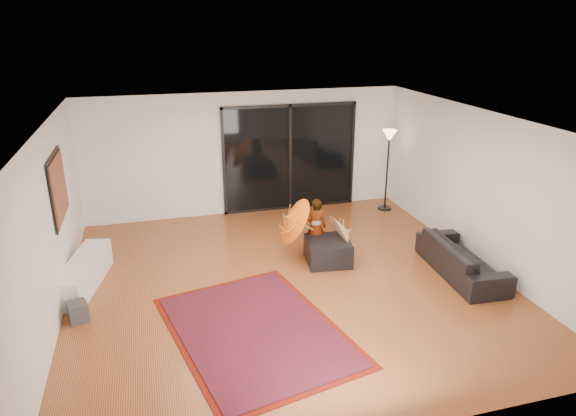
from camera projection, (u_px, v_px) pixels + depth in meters
name	position (u px, v px, depth m)	size (l,w,h in m)	color
floor	(288.00, 282.00, 8.57)	(7.00, 7.00, 0.00)	#A75A2D
ceiling	(288.00, 122.00, 7.63)	(7.00, 7.00, 0.00)	white
wall_back	(246.00, 154.00, 11.27)	(7.00, 7.00, 0.00)	silver
wall_front	(385.00, 327.00, 4.94)	(7.00, 7.00, 0.00)	silver
wall_left	(49.00, 229.00, 7.23)	(7.00, 7.00, 0.00)	silver
wall_right	(481.00, 188.00, 8.98)	(7.00, 7.00, 0.00)	silver
sliding_door	(290.00, 158.00, 11.54)	(3.06, 0.07, 2.40)	black
painting	(58.00, 188.00, 8.04)	(0.04, 1.28, 1.08)	black
media_console	(84.00, 273.00, 8.37)	(0.43, 1.71, 0.47)	white
speaker	(78.00, 312.00, 7.43)	(0.26, 0.26, 0.30)	#424244
persian_rug	(256.00, 330.00, 7.23)	(2.75, 3.41, 0.02)	#5B1107
sofa	(462.00, 258.00, 8.77)	(1.99, 0.78, 0.58)	black
ottoman	(328.00, 251.00, 9.22)	(0.75, 0.75, 0.43)	black
floor_lamp	(389.00, 147.00, 11.38)	(0.32, 0.32, 1.84)	black
child	(316.00, 227.00, 9.40)	(0.40, 0.26, 1.10)	#999999
parasol_orange	(287.00, 222.00, 9.15)	(0.60, 0.88, 0.89)	#DB550B
parasol_white	(349.00, 229.00, 9.43)	(0.52, 0.85, 0.91)	silver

